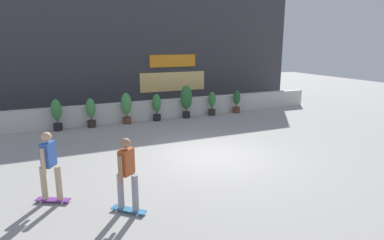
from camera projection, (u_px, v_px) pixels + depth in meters
ground_plane at (211, 156)px, 10.78m from camera, size 48.00×48.00×0.00m
planter_wall at (154, 110)px, 16.01m from camera, size 18.00×0.40×0.90m
building_backdrop at (132, 49)px, 18.92m from camera, size 20.00×2.08×6.50m
potted_plant_0 at (57, 113)px, 13.78m from camera, size 0.44×0.44×1.35m
potted_plant_1 at (91, 111)px, 14.34m from camera, size 0.41×0.41×1.28m
potted_plant_2 at (126, 106)px, 14.94m from camera, size 0.48×0.48×1.42m
potted_plant_3 at (157, 106)px, 15.54m from camera, size 0.41×0.41×1.28m
potted_plant_4 at (186, 99)px, 16.09m from camera, size 0.57×0.57×1.61m
potted_plant_5 at (212, 103)px, 16.73m from camera, size 0.37×0.37×1.21m
potted_plant_6 at (237, 101)px, 17.31m from camera, size 0.36×0.36×1.19m
skater_far_left at (127, 172)px, 7.02m from camera, size 0.71×0.70×1.70m
skater_far_right at (49, 164)px, 7.48m from camera, size 0.79×0.57×1.70m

